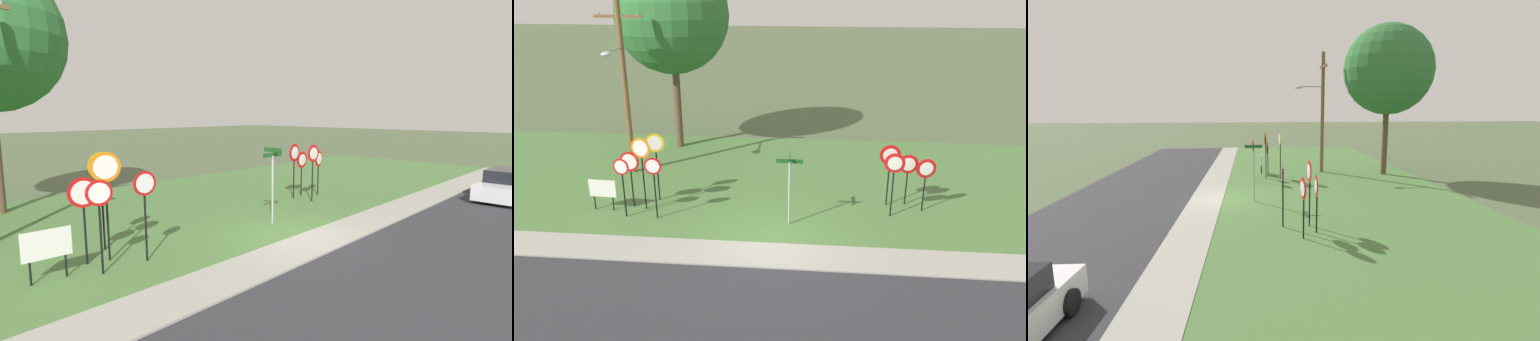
% 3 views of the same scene
% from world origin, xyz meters
% --- Properties ---
extents(ground_plane, '(160.00, 160.00, 0.00)m').
position_xyz_m(ground_plane, '(0.00, 0.00, 0.00)').
color(ground_plane, '#4C5B3D').
extents(road_asphalt, '(44.00, 6.40, 0.01)m').
position_xyz_m(road_asphalt, '(0.00, -4.80, 0.01)').
color(road_asphalt, '#2D2D33').
rests_on(road_asphalt, ground_plane).
extents(sidewalk_strip, '(44.00, 1.60, 0.06)m').
position_xyz_m(sidewalk_strip, '(0.00, -0.80, 0.03)').
color(sidewalk_strip, '#99968C').
rests_on(sidewalk_strip, ground_plane).
extents(grass_median, '(44.00, 12.00, 0.04)m').
position_xyz_m(grass_median, '(0.00, 6.00, 0.02)').
color(grass_median, '#477038').
rests_on(grass_median, ground_plane).
extents(stop_sign_near_left, '(0.79, 0.12, 2.31)m').
position_xyz_m(stop_sign_near_left, '(-5.66, 2.43, 1.73)').
color(stop_sign_near_left, black).
rests_on(stop_sign_near_left, grass_median).
extents(stop_sign_near_right, '(0.64, 0.13, 2.36)m').
position_xyz_m(stop_sign_near_right, '(-5.65, 1.53, 1.73)').
color(stop_sign_near_right, black).
rests_on(stop_sign_near_right, grass_median).
extents(stop_sign_far_left, '(0.79, 0.17, 2.94)m').
position_xyz_m(stop_sign_far_left, '(-5.12, 2.28, 2.20)').
color(stop_sign_far_left, black).
rests_on(stop_sign_far_left, grass_median).
extents(stop_sign_far_center, '(0.65, 0.09, 2.44)m').
position_xyz_m(stop_sign_far_center, '(-4.44, 1.52, 1.79)').
color(stop_sign_far_center, black).
rests_on(stop_sign_far_center, grass_median).
extents(stop_sign_far_right, '(0.77, 0.11, 2.84)m').
position_xyz_m(stop_sign_far_right, '(-4.84, 3.17, 2.13)').
color(stop_sign_far_right, black).
rests_on(stop_sign_far_right, grass_median).
extents(yield_sign_near_left, '(0.82, 0.12, 2.53)m').
position_xyz_m(yield_sign_near_left, '(4.37, 3.55, 1.94)').
color(yield_sign_near_left, black).
rests_on(yield_sign_near_left, grass_median).
extents(yield_sign_near_right, '(0.77, 0.11, 2.55)m').
position_xyz_m(yield_sign_near_right, '(4.41, 2.54, 1.95)').
color(yield_sign_near_right, black).
rests_on(yield_sign_near_right, grass_median).
extents(yield_sign_far_left, '(0.78, 0.10, 2.11)m').
position_xyz_m(yield_sign_far_left, '(5.12, 3.69, 1.60)').
color(yield_sign_far_left, black).
rests_on(yield_sign_far_left, grass_median).
extents(yield_sign_far_right, '(0.77, 0.14, 2.16)m').
position_xyz_m(yield_sign_far_right, '(5.70, 3.14, 1.63)').
color(yield_sign_far_right, black).
rests_on(yield_sign_far_right, grass_median).
extents(street_name_post, '(0.96, 0.82, 2.72)m').
position_xyz_m(street_name_post, '(0.58, 1.52, 1.67)').
color(street_name_post, '#9EA0A8').
rests_on(street_name_post, grass_median).
extents(utility_pole, '(2.10, 2.04, 7.97)m').
position_xyz_m(utility_pole, '(-7.02, 6.07, 4.37)').
color(utility_pole, brown).
rests_on(utility_pole, grass_median).
extents(notice_board, '(1.10, 0.10, 1.25)m').
position_xyz_m(notice_board, '(-6.72, 2.07, 0.87)').
color(notice_board, black).
rests_on(notice_board, grass_median).
extents(oak_tree_left, '(5.67, 5.67, 9.59)m').
position_xyz_m(oak_tree_left, '(-5.82, 10.17, 6.78)').
color(oak_tree_left, brown).
rests_on(oak_tree_left, grass_median).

